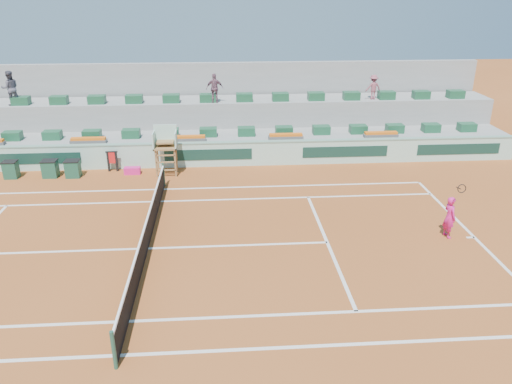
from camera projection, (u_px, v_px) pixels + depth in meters
ground at (148, 249)px, 17.56m from camera, size 90.00×90.00×0.00m
seating_tier_lower at (172, 143)px, 27.17m from camera, size 36.00×4.00×1.20m
seating_tier_upper at (174, 123)px, 28.37m from camera, size 36.00×2.40×2.60m
stadium_back_wall at (175, 101)px, 29.50m from camera, size 36.00×0.40×4.40m
player_bag at (132, 171)px, 24.37m from camera, size 0.78×0.34×0.34m
spectator_left at (10, 88)px, 26.37m from camera, size 1.09×0.99×1.81m
spectator_mid at (215, 88)px, 26.94m from camera, size 0.95×0.46×1.58m
spectator_right at (373, 87)px, 27.79m from camera, size 0.96×0.65×1.36m
court_lines at (148, 248)px, 17.56m from camera, size 23.89×11.09×0.01m
tennis_net at (147, 235)px, 17.36m from camera, size 0.10×11.97×1.10m
advertising_hoarding at (169, 155)px, 25.13m from camera, size 36.00×0.34×1.26m
umpire_chair at (165, 144)px, 23.86m from camera, size 1.10×0.90×2.40m
seat_row_lower at (170, 133)px, 26.03m from camera, size 32.90×0.60×0.44m
seat_row_upper at (171, 98)px, 27.23m from camera, size 32.90×0.60×0.44m
flower_planters at (139, 139)px, 25.23m from camera, size 26.80×0.36×0.28m
drink_cooler_a at (73, 169)px, 23.90m from camera, size 0.69×0.60×0.84m
drink_cooler_b at (50, 169)px, 23.90m from camera, size 0.72×0.62×0.84m
drink_cooler_c at (11, 170)px, 23.78m from camera, size 0.66×0.57×0.84m
towel_rack at (112, 160)px, 24.56m from camera, size 0.58×0.10×1.03m
tennis_player at (450, 217)px, 18.10m from camera, size 0.48×0.88×2.28m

